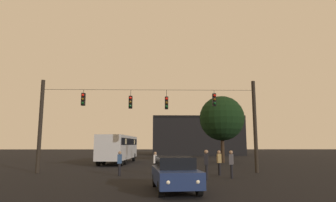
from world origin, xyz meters
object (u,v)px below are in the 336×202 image
pedestrian_crossing_right (206,163)px  pedestrian_trailing (219,161)px  pedestrian_crossing_left (231,162)px  city_bus (119,146)px  pedestrian_crossing_center (155,162)px  tree_left_silhouette (222,118)px  pedestrian_near_bus (120,162)px  car_near_right (175,173)px

pedestrian_crossing_right → pedestrian_trailing: (1.27, 2.47, -0.05)m
pedestrian_trailing → pedestrian_crossing_left: bearing=-77.1°
city_bus → pedestrian_crossing_center: city_bus is taller
pedestrian_crossing_right → pedestrian_trailing: 2.78m
city_bus → pedestrian_trailing: size_ratio=6.65×
pedestrian_crossing_right → tree_left_silhouette: (4.30, 15.49, 4.04)m
city_bus → pedestrian_crossing_left: 17.06m
city_bus → pedestrian_crossing_right: (7.45, -15.08, -0.87)m
pedestrian_crossing_left → pedestrian_crossing_center: size_ratio=1.09×
pedestrian_near_bus → tree_left_silhouette: tree_left_silhouette is taller
pedestrian_crossing_left → tree_left_silhouette: (2.63, 14.80, 4.08)m
city_bus → tree_left_silhouette: (11.76, 0.41, 3.18)m
pedestrian_near_bus → pedestrian_crossing_left: bearing=-13.0°
pedestrian_crossing_center → pedestrian_trailing: size_ratio=0.93×
car_near_right → pedestrian_crossing_left: (3.76, 4.69, 0.17)m
pedestrian_near_bus → pedestrian_trailing: bearing=1.0°
pedestrian_crossing_right → pedestrian_near_bus: 6.00m
car_near_right → pedestrian_trailing: pedestrian_trailing is taller
pedestrian_near_bus → tree_left_silhouette: 16.91m
pedestrian_trailing → pedestrian_crossing_center: bearing=171.0°
pedestrian_crossing_left → tree_left_silhouette: 15.57m
pedestrian_crossing_right → tree_left_silhouette: bearing=74.5°
car_near_right → tree_left_silhouette: tree_left_silhouette is taller
pedestrian_crossing_center → pedestrian_near_bus: (-2.38, -0.81, 0.04)m
city_bus → pedestrian_near_bus: (1.94, -12.73, -0.95)m
pedestrian_crossing_right → pedestrian_trailing: size_ratio=1.05×
pedestrian_crossing_center → tree_left_silhouette: bearing=58.9°
pedestrian_crossing_center → pedestrian_near_bus: pedestrian_near_bus is taller
car_near_right → pedestrian_crossing_center: (-1.05, 7.16, 0.08)m
car_near_right → pedestrian_crossing_center: size_ratio=2.87×
pedestrian_crossing_center → tree_left_silhouette: size_ratio=0.20×
pedestrian_crossing_center → pedestrian_crossing_right: 4.46m
pedestrian_crossing_center → pedestrian_crossing_right: size_ratio=0.89×
city_bus → tree_left_silhouette: tree_left_silhouette is taller
pedestrian_crossing_left → pedestrian_trailing: pedestrian_crossing_left is taller
pedestrian_crossing_left → city_bus: bearing=122.4°
pedestrian_crossing_right → pedestrian_crossing_left: bearing=22.6°
pedestrian_near_bus → pedestrian_trailing: pedestrian_trailing is taller
car_near_right → tree_left_silhouette: bearing=71.8°
pedestrian_crossing_right → car_near_right: bearing=-117.6°
tree_left_silhouette → pedestrian_near_bus: bearing=-126.8°
tree_left_silhouette → pedestrian_crossing_left: bearing=-100.1°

